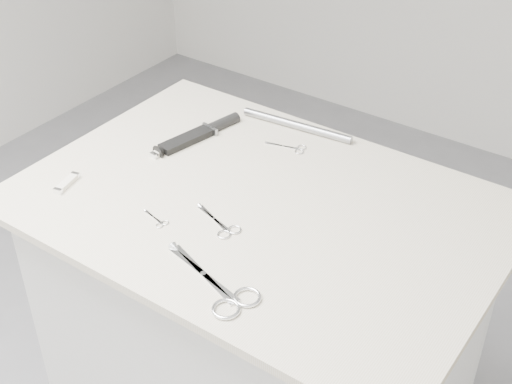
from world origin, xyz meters
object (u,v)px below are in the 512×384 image
Objects in this scene: sheathed_knife at (204,132)px; pocket_knife_a at (166,149)px; embroidery_scissors_b at (292,148)px; metal_rail at (297,125)px; large_shears at (224,292)px; pocket_knife_b at (67,183)px; tiny_scissors at (158,220)px; embroidery_scissors_a at (223,226)px; plinth at (259,356)px.

sheathed_knife reaches higher than pocket_knife_a.
pocket_knife_a is at bearing -157.74° from embroidery_scissors_b.
sheathed_knife is 0.23m from metal_rail.
pocket_knife_b is at bearing -172.79° from large_shears.
metal_rail is at bearing 100.88° from embroidery_scissors_b.
embroidery_scissors_b is 0.34× the size of metal_rail.
embroidery_scissors_b is at bearing -50.84° from pocket_knife_b.
tiny_scissors is at bearing -136.73° from pocket_knife_a.
pocket_knife_a is at bearing 158.68° from large_shears.
embroidery_scissors_b is at bearing 92.61° from tiny_scissors.
large_shears is 0.60m from metal_rail.
tiny_scissors is at bearing -134.80° from embroidery_scissors_a.
plinth is at bearing -76.49° from pocket_knife_b.
sheathed_knife is at bearing -175.96° from embroidery_scissors_b.
large_shears is 2.96× the size of pocket_knife_b.
pocket_knife_b reaches higher than embroidery_scissors_a.
embroidery_scissors_a reaches higher than plinth.
embroidery_scissors_b is 0.22m from sheathed_knife.
metal_rail is (0.03, 0.47, 0.01)m from tiny_scissors.
metal_rail reaches higher than tiny_scissors.
large_shears is 0.49m from pocket_knife_b.
pocket_knife_a is at bearing 177.94° from sheathed_knife.
sheathed_knife reaches higher than embroidery_scissors_b.
large_shears is at bearing -33.15° from embroidery_scissors_a.
embroidery_scissors_a is 1.26× the size of embroidery_scissors_b.
metal_rail reaches higher than embroidery_scissors_b.
large_shears is 0.50m from pocket_knife_a.
pocket_knife_a is (-0.40, 0.30, 0.00)m from large_shears.
metal_rail is at bearing -30.54° from pocket_knife_a.
pocket_knife_b is at bearing 166.23° from pocket_knife_a.
embroidery_scissors_a is at bearing -96.34° from plinth.
large_shears is (0.11, -0.26, 0.47)m from plinth.
metal_rail is (-0.04, 0.08, 0.01)m from embroidery_scissors_b.
metal_rail is (0.19, 0.26, 0.00)m from pocket_knife_a.
pocket_knife_b is 0.27× the size of metal_rail.
pocket_knife_a is at bearing -32.80° from pocket_knife_b.
plinth is at bearing -89.42° from embroidery_scissors_b.
large_shears reaches higher than plinth.
tiny_scissors is at bearing -99.08° from pocket_knife_b.
sheathed_knife is (-0.14, 0.32, 0.01)m from tiny_scissors.
plinth is 3.91× the size of sheathed_knife.
metal_rail is (0.28, 0.49, 0.00)m from pocket_knife_b.
metal_rail reaches higher than pocket_knife_a.
tiny_scissors reaches higher than plinth.
pocket_knife_a reaches higher than tiny_scissors.
large_shears is at bearing -67.84° from plinth.
sheathed_knife is at bearing -31.01° from pocket_knife_b.
large_shears is at bearing -7.97° from tiny_scissors.
pocket_knife_a is at bearing 171.77° from plinth.
embroidery_scissors_a is 0.42m from metal_rail.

